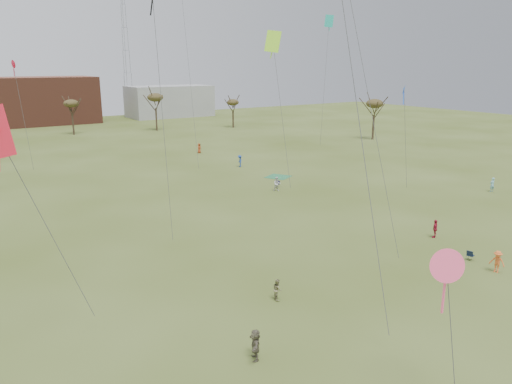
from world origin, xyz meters
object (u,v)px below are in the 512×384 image
spectator_fore_a (435,229)px  radio_tower (126,50)px  camp_chair_right (277,185)px  camp_chair_center (470,257)px

spectator_fore_a → radio_tower: (13.90, 118.15, 18.36)m
camp_chair_right → camp_chair_center: bearing=-8.0°
camp_chair_center → camp_chair_right: bearing=-16.5°
camp_chair_center → radio_tower: (16.07, 123.16, 18.95)m
camp_chair_center → radio_tower: bearing=-21.4°
spectator_fore_a → camp_chair_right: (-0.91, 23.04, -0.58)m
spectator_fore_a → radio_tower: bearing=-126.8°
camp_chair_center → radio_tower: 125.64m
spectator_fore_a → camp_chair_right: size_ratio=1.94×
camp_chair_right → radio_tower: size_ratio=0.02×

